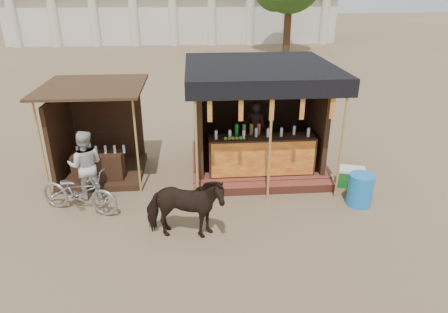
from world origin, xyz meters
TOP-DOWN VIEW (x-y plane):
  - ground at (0.00, 0.00)m, footprint 120.00×120.00m
  - main_stall at (1.00, 3.36)m, footprint 3.60×3.61m
  - secondary_stall at (-3.17, 3.24)m, footprint 2.40×2.40m
  - cow at (-0.86, 0.21)m, footprint 1.62×0.87m
  - motorbike at (-3.15, 1.39)m, footprint 1.94×1.23m
  - bystander at (-3.10, 2.00)m, footprint 0.83×0.66m
  - blue_barrel at (3.02, 1.19)m, footprint 0.64×0.64m
  - red_crate at (3.11, 1.55)m, footprint 0.37×0.38m
  - cooler at (3.15, 2.08)m, footprint 0.75×0.62m

SIDE VIEW (x-z plane):
  - ground at x=0.00m, z-range 0.00..0.00m
  - red_crate at x=3.11m, z-range 0.00..0.27m
  - cooler at x=3.15m, z-range 0.00..0.46m
  - blue_barrel at x=3.02m, z-range 0.00..0.73m
  - motorbike at x=-3.15m, z-range 0.00..0.96m
  - cow at x=-0.86m, z-range 0.00..1.31m
  - bystander at x=-3.10m, z-range 0.00..1.64m
  - secondary_stall at x=-3.17m, z-range -0.34..2.04m
  - main_stall at x=1.00m, z-range -0.37..2.41m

